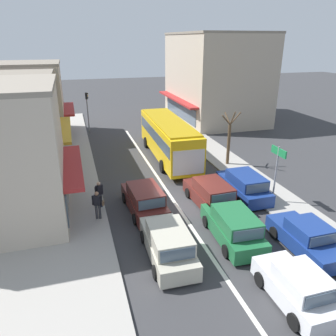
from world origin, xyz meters
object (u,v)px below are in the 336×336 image
parked_sedan_kerb_front (307,238)px  traffic_light_downstreet (87,105)px  pedestrian_with_handbag_near (98,203)px  wagon_adjacent_lane_trail (144,200)px  street_tree_right (229,140)px  directional_road_sign (277,162)px  city_bus (168,136)px  pedestrian_browsing_midblock (99,193)px  wagon_queue_gap_filler (233,227)px  parked_wagon_kerb_second (244,185)px  wagon_queue_far_back (211,194)px  wagon_adjacent_lane_lead (168,243)px

parked_sedan_kerb_front → traffic_light_downstreet: bearing=108.7°
parked_sedan_kerb_front → pedestrian_with_handbag_near: bearing=149.0°
wagon_adjacent_lane_trail → street_tree_right: size_ratio=1.03×
directional_road_sign → traffic_light_downstreet: bearing=115.6°
city_bus → pedestrian_browsing_midblock: 9.85m
pedestrian_with_handbag_near → wagon_queue_gap_filler: bearing=-31.0°
directional_road_sign → parked_wagon_kerb_second: bearing=134.3°
wagon_queue_far_back → traffic_light_downstreet: (-5.83, 19.36, 2.11)m
city_bus → street_tree_right: bearing=-35.7°
directional_road_sign → pedestrian_with_handbag_near: 10.56m
wagon_adjacent_lane_lead → parked_wagon_kerb_second: same height
parked_wagon_kerb_second → pedestrian_browsing_midblock: bearing=174.8°
traffic_light_downstreet → pedestrian_browsing_midblock: 18.05m
wagon_queue_gap_filler → pedestrian_browsing_midblock: 7.85m
pedestrian_with_handbag_near → pedestrian_browsing_midblock: (0.20, 1.28, -0.00)m
wagon_queue_far_back → parked_wagon_kerb_second: size_ratio=1.01×
wagon_adjacent_lane_lead → wagon_adjacent_lane_trail: (-0.07, 4.55, 0.00)m
wagon_queue_gap_filler → traffic_light_downstreet: traffic_light_downstreet is taller
wagon_adjacent_lane_lead → traffic_light_downstreet: 23.62m
wagon_adjacent_lane_lead → pedestrian_with_handbag_near: bearing=123.0°
wagon_adjacent_lane_trail → parked_wagon_kerb_second: 6.46m
traffic_light_downstreet → pedestrian_browsing_midblock: traffic_light_downstreet is taller
wagon_adjacent_lane_lead → traffic_light_downstreet: bearing=94.8°
wagon_queue_far_back → pedestrian_with_handbag_near: bearing=178.9°
wagon_adjacent_lane_lead → directional_road_sign: size_ratio=1.26×
wagon_adjacent_lane_lead → wagon_adjacent_lane_trail: same height
wagon_adjacent_lane_lead → street_tree_right: size_ratio=1.03×
parked_sedan_kerb_front → street_tree_right: bearing=82.6°
wagon_adjacent_lane_lead → pedestrian_browsing_midblock: (-2.53, 5.49, 0.32)m
parked_wagon_kerb_second → street_tree_right: size_ratio=1.02×
wagon_adjacent_lane_lead → pedestrian_with_handbag_near: 5.03m
wagon_adjacent_lane_trail → pedestrian_with_handbag_near: size_ratio=2.81×
wagon_adjacent_lane_trail → parked_sedan_kerb_front: (6.49, -5.85, -0.08)m
directional_road_sign → wagon_adjacent_lane_trail: bearing=171.4°
city_bus → street_tree_right: 4.98m
parked_sedan_kerb_front → parked_wagon_kerb_second: bearing=90.3°
directional_road_sign → street_tree_right: size_ratio=0.81×
wagon_queue_gap_filler → parked_sedan_kerb_front: (2.92, -1.77, -0.08)m
directional_road_sign → city_bus: bearing=111.7°
wagon_queue_far_back → directional_road_sign: (3.79, -0.71, 1.93)m
wagon_adjacent_lane_trail → traffic_light_downstreet: bearing=95.7°
traffic_light_downstreet → parked_wagon_kerb_second: bearing=-66.0°
wagon_adjacent_lane_trail → pedestrian_with_handbag_near: (-2.66, -0.34, 0.32)m
street_tree_right → city_bus: bearing=144.3°
wagon_queue_far_back → street_tree_right: size_ratio=1.03×
parked_sedan_kerb_front → street_tree_right: size_ratio=0.95×
parked_wagon_kerb_second → city_bus: bearing=107.0°
city_bus → parked_sedan_kerb_front: bearing=-79.8°
parked_sedan_kerb_front → pedestrian_with_handbag_near: size_ratio=2.58×
directional_road_sign → pedestrian_browsing_midblock: size_ratio=2.21×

